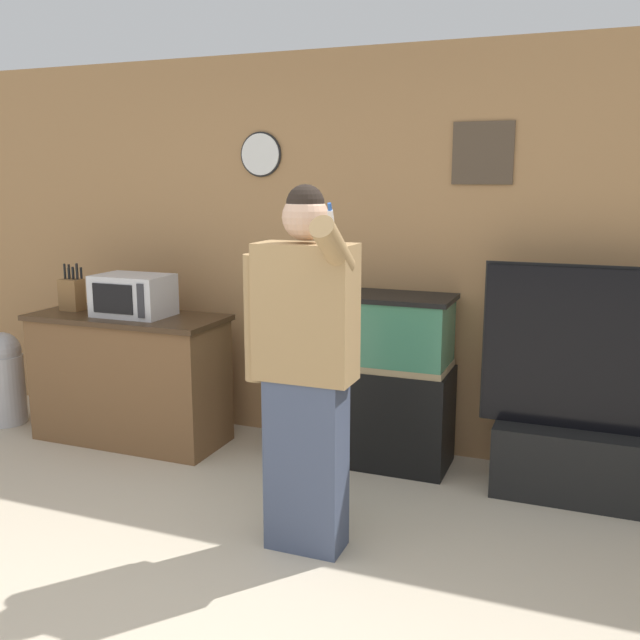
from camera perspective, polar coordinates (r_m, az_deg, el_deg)
wall_back_paneled at (r=4.75m, az=2.72°, el=5.36°), size 10.00×0.08×2.60m
counter_island at (r=5.08m, az=-14.95°, el=-4.48°), size 1.35×0.57×0.88m
microwave at (r=4.92m, az=-14.72°, el=1.92°), size 0.49×0.34×0.28m
knife_block at (r=5.25m, az=-19.24°, el=2.00°), size 0.15×0.11×0.33m
aquarium_on_stand at (r=4.54m, az=3.68°, el=-4.63°), size 1.08×0.43×1.09m
tv_on_stand at (r=4.31m, az=20.54°, el=-8.48°), size 1.20×0.40×1.33m
person_standing at (r=3.36m, az=-1.30°, el=-3.74°), size 0.56×0.42×1.77m
trash_bin at (r=5.76m, az=-23.97°, el=-4.18°), size 0.29×0.29×0.69m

